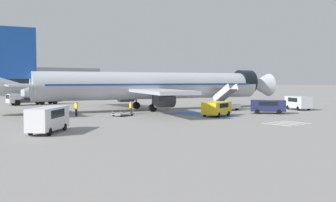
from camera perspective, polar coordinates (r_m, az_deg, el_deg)
name	(u,v)px	position (r m, az deg, el deg)	size (l,w,h in m)	color
ground_plane	(147,110)	(59.07, -3.04, -1.36)	(600.00, 600.00, 0.00)	gray
apron_leadline_yellow	(154,110)	(59.77, -2.00, -1.30)	(0.20, 79.61, 0.01)	gold
apron_stand_patch_blue	(202,115)	(51.93, 4.99, -1.97)	(4.11, 10.13, 0.01)	#2856A8
apron_walkway_bar_0	(276,125)	(41.57, 15.41, -3.31)	(0.44, 3.60, 0.01)	silver
apron_walkway_bar_1	(283,124)	(42.55, 16.34, -3.18)	(0.44, 3.60, 0.01)	silver
apron_walkway_bar_2	(290,123)	(43.55, 17.23, -3.06)	(0.44, 3.60, 0.01)	silver
apron_walkway_bar_3	(296,122)	(44.55, 18.08, -2.94)	(0.44, 3.60, 0.01)	silver
airliner	(151,86)	(59.35, -2.55, 2.24)	(45.84, 33.62, 11.39)	#B7BCC4
boarding_stairs_forward	(225,103)	(60.62, 8.27, -0.33)	(3.20, 5.53, 4.05)	#ADB2BA
fuel_tanker	(35,96)	(76.42, -18.74, 0.73)	(9.75, 2.82, 3.29)	#38383D
service_van_0	(298,102)	(63.05, 18.36, -0.11)	(3.56, 4.83, 2.04)	silver
service_van_1	(48,118)	(35.27, -17.00, -2.32)	(5.08, 5.05, 2.20)	silver
service_van_2	(268,105)	(54.76, 14.31, -0.63)	(4.24, 4.73, 1.83)	#1E234C
service_van_3	(217,108)	(49.47, 7.08, -0.95)	(4.87, 3.26, 1.81)	yellow
baggage_cart	(123,114)	(49.93, -6.57, -1.88)	(2.92, 2.18, 0.87)	gray
ground_crew_0	(131,107)	(52.60, -5.40, -0.84)	(0.24, 0.44, 1.70)	#2D2D33
ground_crew_1	(76,108)	(50.63, -13.18, -0.93)	(0.36, 0.48, 1.88)	#191E38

